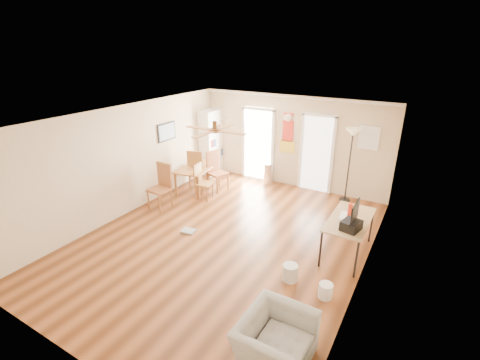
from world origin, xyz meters
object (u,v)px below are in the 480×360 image
Objects in this scene: dining_chair_near at (159,187)px; wastebasket_b at (326,291)px; dining_chair_right_a at (218,171)px; printer at (351,225)px; trash_can at (269,174)px; armchair at (275,341)px; torchiere_lamp at (349,166)px; dining_table at (197,178)px; dining_chair_right_b at (204,182)px; dining_chair_far at (198,168)px; wastebasket_a at (290,273)px; bookshelf at (212,142)px; computer_desk at (347,236)px.

dining_chair_near is 4.75m from wastebasket_b.
dining_chair_right_a reaches higher than printer.
armchair is at bearing -63.46° from trash_can.
torchiere_lamp is at bearing -54.36° from dining_chair_right_a.
torchiere_lamp is 4.07m from wastebasket_b.
dining_table reaches higher than trash_can.
dining_table is 1.18× the size of dining_chair_near.
dining_table is at bearing 47.63° from armchair.
dining_chair_near is at bearing 176.96° from dining_chair_right_a.
armchair is at bearing -26.48° from dining_chair_near.
dining_table is 2.09m from trash_can.
dining_chair_right_b is 3.78m from torchiere_lamp.
dining_table is 1.22× the size of dining_chair_far.
dining_chair_right_a is 3.50m from torchiere_lamp.
printer reaches higher than wastebasket_a.
bookshelf is 1.25m from dining_chair_far.
dining_chair_far is 3.19× the size of printer.
armchair is at bearing -43.43° from dining_table.
dining_chair_right_a is 0.76× the size of computer_desk.
dining_chair_far is at bearing 39.03° from dining_chair_right_b.
dining_chair_right_a reaches higher than dining_chair_right_b.
dining_chair_right_b is 0.92m from dining_chair_far.
bookshelf is 5.49m from computer_desk.
dining_chair_far reaches higher than trash_can.
dining_chair_right_a is 3.20× the size of printer.
dining_table is 0.72m from dining_chair_right_b.
trash_can is 0.45× the size of computer_desk.
dining_table is at bearing 130.59° from dining_chair_right_a.
dining_chair_near is 3.29× the size of printer.
armchair is (4.41, -4.26, -0.23)m from dining_chair_far.
armchair is at bearing -42.87° from bookshelf.
dining_chair_far is 4.16× the size of wastebasket_b.
torchiere_lamp is (4.23, 0.02, -0.04)m from bookshelf.
dining_chair_right_b is at bearing 46.97° from armchair.
computer_desk is 4.19× the size of printer.
dining_chair_far is at bearing 119.75° from dining_table.
dining_table is 4.63m from computer_desk.
dining_chair_near reaches higher than printer.
dining_chair_right_b reaches higher than trash_can.
torchiere_lamp is at bearing 90.00° from wastebasket_a.
computer_desk is 5.47× the size of wastebasket_b.
dining_chair_near is 4.58m from computer_desk.
dining_chair_right_b is 3.60× the size of wastebasket_b.
dining_chair_near is 0.59× the size of torchiere_lamp.
trash_can is (1.04, 1.11, -0.23)m from dining_chair_right_a.
bookshelf reaches higher than dining_chair_right_a.
dining_chair_right_a is 0.97× the size of dining_chair_near.
printer is at bearing -18.51° from dining_table.
dining_table is at bearing 44.19° from dining_chair_right_b.
printer is at bearing 144.45° from dining_chair_far.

